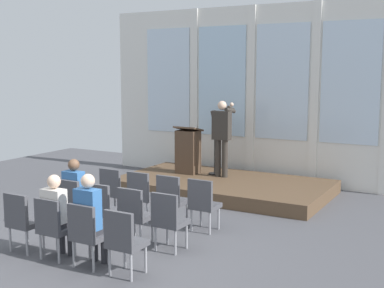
% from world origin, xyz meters
% --- Properties ---
extents(ground_plane, '(15.53, 15.53, 0.00)m').
position_xyz_m(ground_plane, '(0.00, 0.00, 0.00)').
color(ground_plane, '#4C4C51').
extents(rear_partition, '(8.11, 0.14, 4.37)m').
position_xyz_m(rear_partition, '(0.05, 5.96, 2.23)').
color(rear_partition, silver).
rests_on(rear_partition, ground).
extents(stage_platform, '(4.75, 2.60, 0.29)m').
position_xyz_m(stage_platform, '(0.00, 4.37, 0.15)').
color(stage_platform, brown).
rests_on(stage_platform, ground).
extents(speaker, '(0.51, 0.69, 1.79)m').
position_xyz_m(speaker, '(-0.20, 4.69, 1.34)').
color(speaker, '#332D28').
rests_on(speaker, stage_platform).
extents(mic_stand, '(0.28, 0.28, 1.55)m').
position_xyz_m(mic_stand, '(-0.46, 4.84, 0.63)').
color(mic_stand, black).
rests_on(mic_stand, stage_platform).
extents(lectern, '(0.60, 0.48, 1.16)m').
position_xyz_m(lectern, '(-1.10, 4.66, 0.84)').
color(lectern, '#4C3828').
rests_on(lectern, stage_platform).
extents(chair_r0_c0, '(0.46, 0.44, 0.94)m').
position_xyz_m(chair_r0_c0, '(-0.97, 1.59, 0.53)').
color(chair_r0_c0, '#99999E').
rests_on(chair_r0_c0, ground).
extents(chair_r0_c1, '(0.46, 0.44, 0.94)m').
position_xyz_m(chair_r0_c1, '(-0.32, 1.59, 0.53)').
color(chair_r0_c1, '#99999E').
rests_on(chair_r0_c1, ground).
extents(chair_r0_c2, '(0.46, 0.44, 0.94)m').
position_xyz_m(chair_r0_c2, '(0.32, 1.59, 0.53)').
color(chair_r0_c2, '#99999E').
rests_on(chair_r0_c2, ground).
extents(chair_r0_c3, '(0.46, 0.44, 0.94)m').
position_xyz_m(chair_r0_c3, '(0.97, 1.59, 0.53)').
color(chair_r0_c3, '#99999E').
rests_on(chair_r0_c3, ground).
extents(chair_r1_c0, '(0.46, 0.44, 0.94)m').
position_xyz_m(chair_r1_c0, '(-0.97, 0.45, 0.53)').
color(chair_r1_c0, '#99999E').
rests_on(chair_r1_c0, ground).
extents(audience_r1_c0, '(0.36, 0.39, 1.28)m').
position_xyz_m(audience_r1_c0, '(-0.97, 0.54, 0.71)').
color(audience_r1_c0, '#2D2D33').
rests_on(audience_r1_c0, ground).
extents(chair_r1_c1, '(0.46, 0.44, 0.94)m').
position_xyz_m(chair_r1_c1, '(-0.32, 0.45, 0.53)').
color(chair_r1_c1, '#99999E').
rests_on(chair_r1_c1, ground).
extents(chair_r1_c2, '(0.46, 0.44, 0.94)m').
position_xyz_m(chair_r1_c2, '(0.32, 0.45, 0.53)').
color(chair_r1_c2, '#99999E').
rests_on(chair_r1_c2, ground).
extents(chair_r1_c3, '(0.46, 0.44, 0.94)m').
position_xyz_m(chair_r1_c3, '(0.97, 0.45, 0.53)').
color(chair_r1_c3, '#99999E').
rests_on(chair_r1_c3, ground).
extents(chair_r2_c0, '(0.46, 0.44, 0.94)m').
position_xyz_m(chair_r2_c0, '(-0.97, -0.68, 0.53)').
color(chair_r2_c0, '#99999E').
rests_on(chair_r2_c0, ground).
extents(chair_r2_c1, '(0.46, 0.44, 0.94)m').
position_xyz_m(chair_r2_c1, '(-0.32, -0.68, 0.53)').
color(chair_r2_c1, '#99999E').
rests_on(chair_r2_c1, ground).
extents(audience_r2_c1, '(0.36, 0.39, 1.28)m').
position_xyz_m(audience_r2_c1, '(-0.32, -0.59, 0.71)').
color(audience_r2_c1, '#2D2D33').
rests_on(audience_r2_c1, ground).
extents(chair_r2_c2, '(0.46, 0.44, 0.94)m').
position_xyz_m(chair_r2_c2, '(0.32, -0.68, 0.53)').
color(chair_r2_c2, '#99999E').
rests_on(chair_r2_c2, ground).
extents(audience_r2_c2, '(0.36, 0.39, 1.35)m').
position_xyz_m(audience_r2_c2, '(0.32, -0.60, 0.75)').
color(audience_r2_c2, '#2D2D33').
rests_on(audience_r2_c2, ground).
extents(chair_r2_c3, '(0.46, 0.44, 0.94)m').
position_xyz_m(chair_r2_c3, '(0.97, -0.68, 0.53)').
color(chair_r2_c3, '#99999E').
rests_on(chair_r2_c3, ground).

